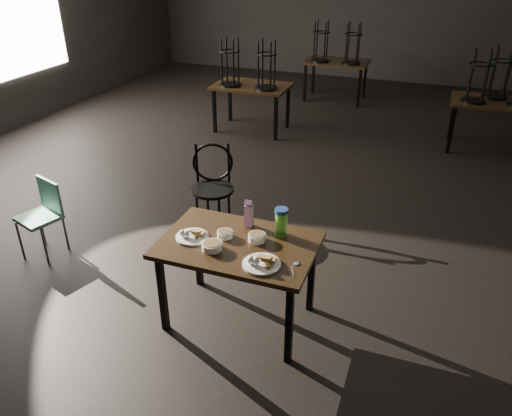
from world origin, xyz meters
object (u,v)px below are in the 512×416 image
at_px(water_bottle, 281,222).
at_px(school_chair, 43,211).
at_px(main_table, 238,251).
at_px(bentwood_chair, 213,181).
at_px(juice_carton, 249,214).

bearing_deg(water_bottle, school_chair, 178.28).
distance_m(main_table, bentwood_chair, 1.53).
bearing_deg(bentwood_chair, school_chair, -165.13).
height_order(main_table, school_chair, school_chair).
distance_m(main_table, school_chair, 2.21).
distance_m(water_bottle, bentwood_chair, 1.56).
height_order(water_bottle, school_chair, water_bottle).
relative_size(juice_carton, water_bottle, 1.01).
height_order(main_table, bentwood_chair, bentwood_chair).
distance_m(juice_carton, bentwood_chair, 1.33).
bearing_deg(juice_carton, bentwood_chair, 128.00).
bearing_deg(juice_carton, water_bottle, -8.84).
distance_m(main_table, juice_carton, 0.33).
bearing_deg(water_bottle, main_table, -140.77).
xyz_separation_m(juice_carton, school_chair, (-2.17, 0.03, -0.40)).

